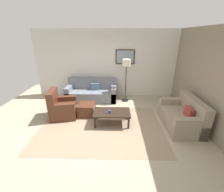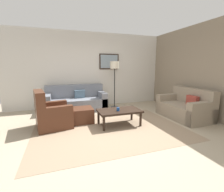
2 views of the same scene
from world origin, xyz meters
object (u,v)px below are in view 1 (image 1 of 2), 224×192
object	(u,v)px
couch_main	(92,92)
coffee_table	(112,113)
couch_loveseat	(184,117)
armchair_leather	(61,108)
cup	(110,112)
framed_artwork	(125,57)
lamp_standing	(126,67)
ottoman	(87,109)

from	to	relation	value
couch_main	coffee_table	distance (m)	2.13
couch_main	couch_loveseat	world-z (taller)	same
couch_loveseat	armchair_leather	bearing A→B (deg)	173.15
armchair_leather	cup	distance (m)	1.70
couch_loveseat	framed_artwork	distance (m)	3.24
armchair_leather	couch_loveseat	bearing A→B (deg)	-6.85
couch_main	framed_artwork	distance (m)	2.02
coffee_table	lamp_standing	distance (m)	2.13
couch_main	coffee_table	world-z (taller)	couch_main
couch_loveseat	framed_artwork	bearing A→B (deg)	124.50
ottoman	coffee_table	bearing A→B (deg)	-31.86
lamp_standing	ottoman	bearing A→B (deg)	-138.23
armchair_leather	ottoman	distance (m)	0.83
coffee_table	cup	bearing A→B (deg)	-129.52
framed_artwork	coffee_table	bearing A→B (deg)	-101.70
armchair_leather	framed_artwork	bearing A→B (deg)	41.75
armchair_leather	lamp_standing	distance (m)	2.83
framed_artwork	lamp_standing	bearing A→B (deg)	-87.13
couch_main	coffee_table	bearing A→B (deg)	-65.19
couch_loveseat	armchair_leather	size ratio (longest dim) A/B	1.58
couch_loveseat	lamp_standing	world-z (taller)	lamp_standing
couch_loveseat	coffee_table	distance (m)	2.14
couch_main	lamp_standing	xyz separation A→B (m)	(1.41, -0.15, 1.11)
coffee_table	armchair_leather	bearing A→B (deg)	166.73
couch_loveseat	cup	bearing A→B (deg)	-179.71
couch_main	ottoman	size ratio (longest dim) A/B	3.65
ottoman	cup	size ratio (longest dim) A/B	6.65
couch_main	lamp_standing	bearing A→B (deg)	-6.08
ottoman	lamp_standing	distance (m)	2.22
cup	framed_artwork	bearing A→B (deg)	77.28
armchair_leather	coffee_table	bearing A→B (deg)	-13.27
couch_main	armchair_leather	bearing A→B (deg)	-117.42
ottoman	lamp_standing	size ratio (longest dim) A/B	0.33
framed_artwork	couch_main	bearing A→B (deg)	-163.58
couch_main	couch_loveseat	distance (m)	3.63
ottoman	coffee_table	world-z (taller)	coffee_table
framed_artwork	couch_loveseat	bearing A→B (deg)	-55.50
couch_loveseat	ottoman	size ratio (longest dim) A/B	2.68
couch_loveseat	lamp_standing	size ratio (longest dim) A/B	0.88
armchair_leather	lamp_standing	world-z (taller)	lamp_standing
couch_main	ottoman	bearing A→B (deg)	-89.25
coffee_table	couch_main	bearing A→B (deg)	114.81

